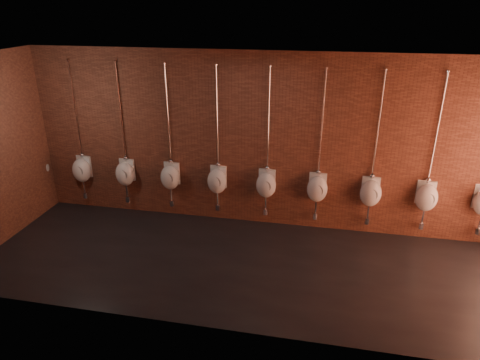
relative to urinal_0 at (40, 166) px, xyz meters
The scene contains 11 objects.
ground 4.71m from the urinal_0, 17.22° to the right, with size 8.50×8.50×0.00m, color black.
room_shell 4.77m from the urinal_0, 17.22° to the right, with size 8.54×3.04×3.22m.
urinal_0 is the anchor object (origin of this frame).
urinal_1 0.92m from the urinal_0, ahead, with size 0.40×0.36×2.72m.
urinal_2 1.85m from the urinal_0, ahead, with size 0.40×0.36×2.72m.
urinal_3 2.77m from the urinal_0, ahead, with size 0.40×0.36×2.72m.
urinal_4 3.69m from the urinal_0, ahead, with size 0.40×0.36×2.72m.
urinal_5 4.61m from the urinal_0, ahead, with size 0.40×0.36×2.72m.
urinal_6 5.54m from the urinal_0, ahead, with size 0.40×0.36×2.72m.
urinal_7 6.46m from the urinal_0, ahead, with size 0.40×0.36×2.72m.
urinal_8 7.38m from the urinal_0, ahead, with size 0.40×0.36×2.72m.
Camera 1 is at (1.13, -5.74, 3.96)m, focal length 32.00 mm.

